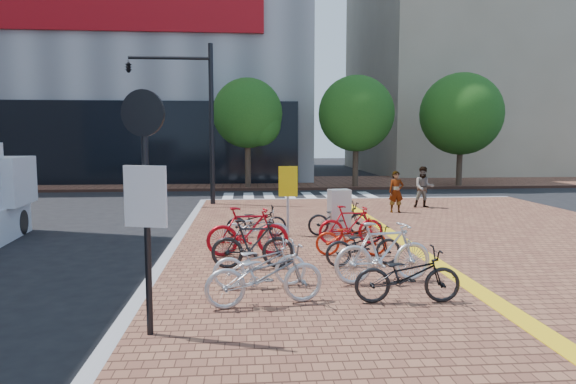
{
  "coord_description": "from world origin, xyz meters",
  "views": [
    {
      "loc": [
        -2.16,
        -10.73,
        2.9
      ],
      "look_at": [
        -0.91,
        4.12,
        1.3
      ],
      "focal_mm": 32.0,
      "sensor_mm": 36.0,
      "label": 1
    }
  ],
  "objects": [
    {
      "name": "pedestrian_b",
      "position": [
        4.79,
        8.66,
        0.95
      ],
      "size": [
        0.88,
        0.75,
        1.61
      ],
      "primitive_type": "imported",
      "rotation": [
        0.0,
        0.0,
        -0.19
      ],
      "color": "#505966",
      "rests_on": "sidewalk"
    },
    {
      "name": "ground",
      "position": [
        0.0,
        0.0,
        0.0
      ],
      "size": [
        120.0,
        120.0,
        0.0
      ],
      "primitive_type": "plane",
      "color": "black",
      "rests_on": "ground"
    },
    {
      "name": "bike_11",
      "position": [
        0.46,
        3.39,
        0.62
      ],
      "size": [
        1.85,
        0.85,
        0.93
      ],
      "primitive_type": "imported",
      "rotation": [
        0.0,
        0.0,
        1.71
      ],
      "color": "black",
      "rests_on": "sidewalk"
    },
    {
      "name": "bike_7",
      "position": [
        0.43,
        -1.44,
        0.74
      ],
      "size": [
        2.01,
        0.85,
        1.17
      ],
      "primitive_type": "imported",
      "rotation": [
        0.0,
        0.0,
        1.73
      ],
      "color": "silver",
      "rests_on": "sidewalk"
    },
    {
      "name": "bike_6",
      "position": [
        0.52,
        -2.62,
        0.61
      ],
      "size": [
        1.79,
        0.7,
        0.93
      ],
      "primitive_type": "imported",
      "rotation": [
        0.0,
        0.0,
        1.53
      ],
      "color": "black",
      "rests_on": "sidewalk"
    },
    {
      "name": "crosswalk",
      "position": [
        0.5,
        14.0,
        0.01
      ],
      "size": [
        7.5,
        4.0,
        0.01
      ],
      "color": "silver",
      "rests_on": "ground"
    },
    {
      "name": "traffic_light_pole",
      "position": [
        -5.0,
        10.51,
        4.63
      ],
      "size": [
        3.48,
        1.34,
        6.49
      ],
      "color": "black",
      "rests_on": "sidewalk"
    },
    {
      "name": "far_sidewalk",
      "position": [
        0.0,
        21.0,
        0.07
      ],
      "size": [
        70.0,
        8.0,
        0.15
      ],
      "primitive_type": "cube",
      "color": "brown",
      "rests_on": "ground"
    },
    {
      "name": "bike_4",
      "position": [
        -1.89,
        2.25,
        0.59
      ],
      "size": [
        1.69,
        0.66,
        0.87
      ],
      "primitive_type": "imported",
      "rotation": [
        0.0,
        0.0,
        1.52
      ],
      "color": "silver",
      "rests_on": "sidewalk"
    },
    {
      "name": "pedestrian_a",
      "position": [
        3.34,
        7.5,
        0.91
      ],
      "size": [
        0.55,
        0.36,
        1.52
      ],
      "primitive_type": "imported",
      "rotation": [
        0.0,
        0.0,
        0.0
      ],
      "color": "gray",
      "rests_on": "sidewalk"
    },
    {
      "name": "bike_2",
      "position": [
        -2.01,
        -0.16,
        0.67
      ],
      "size": [
        1.75,
        0.55,
        1.04
      ],
      "primitive_type": "imported",
      "rotation": [
        0.0,
        0.0,
        1.53
      ],
      "color": "black",
      "rests_on": "sidewalk"
    },
    {
      "name": "bike_0",
      "position": [
        -1.85,
        -2.56,
        0.67
      ],
      "size": [
        2.07,
        1.08,
        1.04
      ],
      "primitive_type": "imported",
      "rotation": [
        0.0,
        0.0,
        1.78
      ],
      "color": "#ADADB2",
      "rests_on": "sidewalk"
    },
    {
      "name": "bike_8",
      "position": [
        0.35,
        -0.13,
        0.59
      ],
      "size": [
        1.75,
        0.8,
        0.89
      ],
      "primitive_type": "imported",
      "rotation": [
        0.0,
        0.0,
        1.7
      ],
      "color": "black",
      "rests_on": "sidewalk"
    },
    {
      "name": "utility_box",
      "position": [
        0.49,
        3.47,
        0.79
      ],
      "size": [
        0.64,
        0.51,
        1.28
      ],
      "primitive_type": "cube",
      "rotation": [
        0.0,
        0.0,
        0.15
      ],
      "color": "#B6B6BB",
      "rests_on": "sidewalk"
    },
    {
      "name": "bike_10",
      "position": [
        0.54,
        2.08,
        0.65
      ],
      "size": [
        1.69,
        0.52,
        1.01
      ],
      "primitive_type": "imported",
      "rotation": [
        0.0,
        0.0,
        1.54
      ],
      "color": "#B30C16",
      "rests_on": "sidewalk"
    },
    {
      "name": "building_beige",
      "position": [
        18.0,
        32.0,
        9.0
      ],
      "size": [
        20.0,
        18.0,
        18.0
      ],
      "primitive_type": "cube",
      "color": "gray",
      "rests_on": "ground"
    },
    {
      "name": "bike_5",
      "position": [
        -1.86,
        3.29,
        0.58
      ],
      "size": [
        1.68,
        0.65,
        0.87
      ],
      "primitive_type": "imported",
      "rotation": [
        0.0,
        0.0,
        1.61
      ],
      "color": "black",
      "rests_on": "sidewalk"
    },
    {
      "name": "bike_1",
      "position": [
        -1.9,
        -1.52,
        0.6
      ],
      "size": [
        1.78,
        0.8,
        0.91
      ],
      "primitive_type": "imported",
      "rotation": [
        0.0,
        0.0,
        1.69
      ],
      "color": "silver",
      "rests_on": "sidewalk"
    },
    {
      "name": "bike_9",
      "position": [
        0.29,
        0.83,
        0.58
      ],
      "size": [
        1.7,
        0.74,
        0.87
      ],
      "primitive_type": "imported",
      "rotation": [
        0.0,
        0.0,
        1.47
      ],
      "color": "red",
      "rests_on": "sidewalk"
    },
    {
      "name": "bike_3",
      "position": [
        -2.11,
        1.0,
        0.72
      ],
      "size": [
        1.93,
        0.64,
        1.15
      ],
      "primitive_type": "imported",
      "rotation": [
        0.0,
        0.0,
        1.62
      ],
      "color": "#AB0C16",
      "rests_on": "sidewalk"
    },
    {
      "name": "notice_sign",
      "position": [
        -3.5,
        -3.71,
        2.28
      ],
      "size": [
        0.61,
        0.24,
        3.38
      ],
      "color": "black",
      "rests_on": "sidewalk"
    },
    {
      "name": "kerb_north",
      "position": [
        3.0,
        12.0,
        0.08
      ],
      "size": [
        14.0,
        0.25,
        0.15
      ],
      "primitive_type": "cube",
      "color": "gray",
      "rests_on": "ground"
    },
    {
      "name": "yellow_sign",
      "position": [
        -0.97,
        3.42,
        1.5
      ],
      "size": [
        0.53,
        0.13,
        1.94
      ],
      "color": "#B7B7BC",
      "rests_on": "sidewalk"
    },
    {
      "name": "street_trees",
      "position": [
        5.04,
        17.45,
        4.1
      ],
      "size": [
        16.2,
        4.6,
        6.35
      ],
      "color": "#38281E",
      "rests_on": "far_sidewalk"
    }
  ]
}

